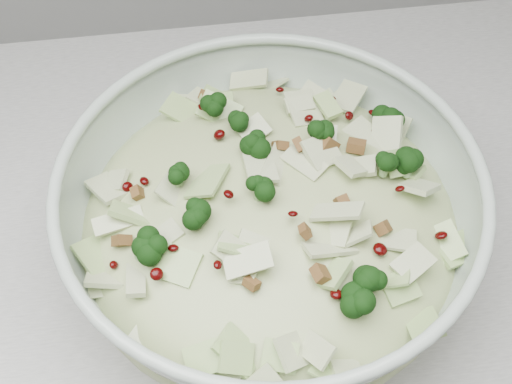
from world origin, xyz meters
The scene contains 2 objects.
mixing_bowl centered at (0.41, 1.60, 0.98)m, with size 0.37×0.37×0.15m.
salad centered at (0.41, 1.60, 1.00)m, with size 0.35×0.35×0.15m.
Camera 1 is at (0.35, 1.25, 1.50)m, focal length 50.00 mm.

